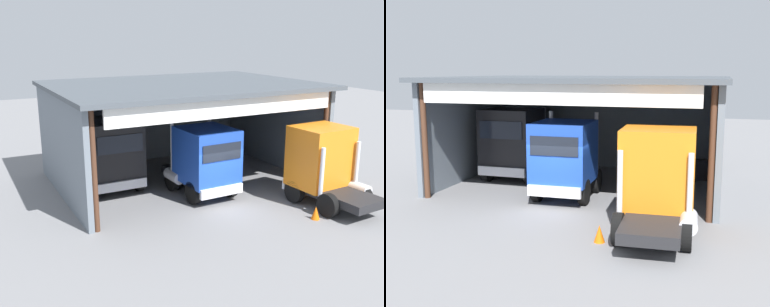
% 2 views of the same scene
% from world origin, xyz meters
% --- Properties ---
extents(ground_plane, '(80.00, 80.00, 0.00)m').
position_xyz_m(ground_plane, '(0.00, 0.00, 0.00)').
color(ground_plane, slate).
rests_on(ground_plane, ground).
extents(workshop_shed, '(12.79, 9.73, 5.11)m').
position_xyz_m(workshop_shed, '(0.00, 5.33, 3.51)').
color(workshop_shed, slate).
rests_on(workshop_shed, ground).
extents(truck_black_left_bay, '(2.70, 5.18, 3.56)m').
position_xyz_m(truck_black_left_bay, '(-3.76, 4.63, 1.87)').
color(truck_black_left_bay, black).
rests_on(truck_black_left_bay, ground).
extents(truck_blue_yard_outside, '(2.55, 4.54, 3.61)m').
position_xyz_m(truck_blue_yard_outside, '(-0.14, 1.74, 1.78)').
color(truck_blue_yard_outside, '#1E47B7').
rests_on(truck_blue_yard_outside, ground).
extents(truck_orange_right_bay, '(2.70, 4.32, 3.51)m').
position_xyz_m(truck_orange_right_bay, '(4.18, -1.62, 1.82)').
color(truck_orange_right_bay, orange).
rests_on(truck_orange_right_bay, ground).
extents(oil_drum, '(0.58, 0.58, 0.87)m').
position_xyz_m(oil_drum, '(3.19, 7.75, 0.44)').
color(oil_drum, '#197233').
rests_on(oil_drum, ground).
extents(tool_cart, '(0.90, 0.60, 1.00)m').
position_xyz_m(tool_cart, '(5.21, 7.15, 0.50)').
color(tool_cart, black).
rests_on(tool_cart, ground).
extents(traffic_cone, '(0.36, 0.36, 0.56)m').
position_xyz_m(traffic_cone, '(2.57, -2.99, 0.28)').
color(traffic_cone, orange).
rests_on(traffic_cone, ground).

